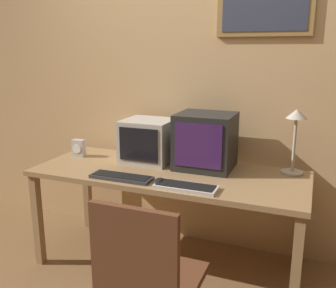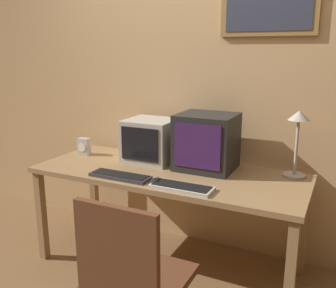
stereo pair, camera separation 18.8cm
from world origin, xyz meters
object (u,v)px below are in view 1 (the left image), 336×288
(monitor_right, at_px, (205,141))
(mouse_near_keyboard, at_px, (159,181))
(desk_lamp, at_px, (296,129))
(keyboard_side, at_px, (186,187))
(monitor_left, at_px, (148,141))
(desk_clock, at_px, (79,148))
(keyboard_main, at_px, (121,177))

(monitor_right, relative_size, mouse_near_keyboard, 3.60)
(monitor_right, bearing_deg, desk_lamp, 8.95)
(desk_lamp, bearing_deg, keyboard_side, -136.68)
(monitor_left, height_order, mouse_near_keyboard, monitor_left)
(desk_clock, bearing_deg, keyboard_side, -19.80)
(keyboard_main, bearing_deg, keyboard_side, -1.99)
(monitor_right, xyz_separation_m, keyboard_main, (-0.45, -0.44, -0.19))
(monitor_right, xyz_separation_m, desk_lamp, (0.60, 0.09, 0.12))
(keyboard_main, xyz_separation_m, desk_lamp, (1.04, 0.54, 0.30))
(monitor_left, height_order, keyboard_side, monitor_left)
(desk_lamp, bearing_deg, monitor_left, -174.94)
(keyboard_main, height_order, desk_lamp, desk_lamp)
(keyboard_side, distance_m, desk_lamp, 0.86)
(keyboard_side, bearing_deg, desk_lamp, 43.32)
(monitor_left, relative_size, desk_lamp, 0.82)
(desk_clock, bearing_deg, mouse_near_keyboard, -23.02)
(monitor_left, xyz_separation_m, keyboard_side, (0.46, -0.46, -0.15))
(monitor_right, bearing_deg, keyboard_side, -88.50)
(monitor_right, xyz_separation_m, mouse_near_keyboard, (-0.18, -0.45, -0.18))
(keyboard_side, distance_m, mouse_near_keyboard, 0.19)
(keyboard_side, bearing_deg, keyboard_main, 178.01)
(keyboard_side, height_order, mouse_near_keyboard, mouse_near_keyboard)
(monitor_right, relative_size, keyboard_side, 1.03)
(monitor_left, distance_m, keyboard_main, 0.47)
(desk_clock, bearing_deg, monitor_right, 4.75)
(mouse_near_keyboard, distance_m, desk_lamp, 0.99)
(monitor_left, xyz_separation_m, keyboard_main, (0.01, -0.44, -0.15))
(desk_lamp, bearing_deg, mouse_near_keyboard, -145.08)
(mouse_near_keyboard, bearing_deg, monitor_left, 121.65)
(keyboard_side, height_order, desk_lamp, desk_lamp)
(monitor_left, xyz_separation_m, mouse_near_keyboard, (0.28, -0.45, -0.14))
(monitor_left, bearing_deg, desk_clock, -171.44)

